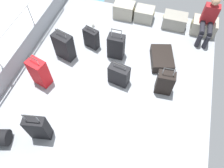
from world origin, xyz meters
name	(u,v)px	position (x,y,z in m)	size (l,w,h in m)	color
ground_plane	(112,80)	(0.00, 0.00, -0.03)	(4.40, 5.20, 0.06)	gray
gunwale_port	(23,51)	(-2.17, 0.00, 0.23)	(0.06, 5.20, 0.45)	gray
railing_port	(14,34)	(-2.17, 0.00, 0.78)	(0.04, 4.20, 1.02)	silver
cargo_crate_0	(124,10)	(-0.30, 2.15, 0.21)	(0.57, 0.39, 0.41)	#9E9989
cargo_crate_1	(144,14)	(0.26, 2.18, 0.18)	(0.53, 0.41, 0.35)	gray
cargo_crate_2	(174,21)	(1.08, 2.15, 0.18)	(0.63, 0.41, 0.36)	gray
cargo_crate_3	(204,26)	(1.84, 2.15, 0.19)	(0.64, 0.43, 0.38)	#9E9989
passenger_seated	(209,19)	(1.84, 1.96, 0.56)	(0.34, 0.66, 1.08)	maroon
suitcase_0	(91,38)	(-0.77, 0.83, 0.26)	(0.40, 0.28, 0.61)	black
suitcase_1	(119,75)	(0.17, -0.02, 0.25)	(0.47, 0.30, 0.61)	black
suitcase_2	(162,59)	(0.98, 0.82, 0.12)	(0.66, 0.82, 0.23)	black
suitcase_3	(64,46)	(-1.25, 0.33, 0.33)	(0.50, 0.36, 0.80)	black
suitcase_4	(116,46)	(-0.10, 0.70, 0.31)	(0.38, 0.26, 0.83)	black
suitcase_5	(39,72)	(-1.44, -0.52, 0.34)	(0.42, 0.34, 0.82)	red
suitcase_6	(38,128)	(-0.89, -1.64, 0.33)	(0.41, 0.26, 0.86)	black
suitcase_7	(165,83)	(1.14, 0.03, 0.29)	(0.36, 0.25, 0.77)	black
paper_cup	(93,25)	(-0.99, 1.52, 0.05)	(0.08, 0.08, 0.10)	white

